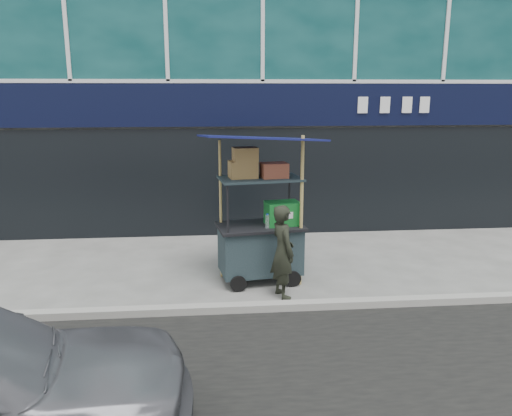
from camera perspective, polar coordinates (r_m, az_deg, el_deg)
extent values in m
plane|color=#61615D|center=(7.84, 3.64, -10.91)|extent=(80.00, 80.00, 0.00)
cube|color=#989790|center=(7.63, 3.88, -11.11)|extent=(80.00, 0.18, 0.12)
cube|color=black|center=(10.98, 0.76, 11.67)|extent=(15.68, 0.06, 0.90)
cube|color=black|center=(11.20, 0.71, 2.95)|extent=(15.68, 0.04, 2.40)
cube|color=black|center=(8.56, 0.47, -4.75)|extent=(1.44, 0.97, 0.78)
cylinder|color=black|center=(8.22, -2.04, -8.67)|extent=(0.27, 0.09, 0.27)
cylinder|color=black|center=(8.45, 4.27, -8.09)|extent=(0.27, 0.09, 0.27)
cube|color=black|center=(8.44, 0.47, -2.08)|extent=(1.54, 1.07, 0.04)
cylinder|color=black|center=(7.90, -3.26, -0.21)|extent=(0.04, 0.04, 0.84)
cylinder|color=black|center=(8.20, 5.22, 0.26)|extent=(0.04, 0.04, 0.84)
cylinder|color=black|center=(8.54, -4.07, 0.81)|extent=(0.04, 0.04, 0.84)
cylinder|color=black|center=(8.82, 3.82, 1.22)|extent=(0.04, 0.04, 0.84)
cube|color=black|center=(8.26, 0.48, 3.38)|extent=(1.44, 0.97, 0.03)
cylinder|color=tan|center=(8.22, 5.20, -0.50)|extent=(0.06, 0.06, 2.51)
cylinder|color=tan|center=(8.58, -4.06, -0.28)|extent=(0.05, 0.05, 2.40)
cube|color=#0D0D4B|center=(8.17, 0.49, 8.02)|extent=(2.08, 1.60, 0.22)
cube|color=#0F651E|center=(8.43, 3.04, -0.59)|extent=(0.61, 0.47, 0.39)
cylinder|color=silver|center=(8.21, 1.31, -1.55)|extent=(0.08, 0.08, 0.22)
cylinder|color=#173CAF|center=(8.18, 1.31, -0.72)|extent=(0.04, 0.04, 0.02)
cube|color=olive|center=(8.22, -1.50, 4.44)|extent=(0.49, 0.40, 0.28)
cube|color=brown|center=(8.24, 2.09, 4.33)|extent=(0.47, 0.37, 0.25)
cube|color=olive|center=(8.18, -1.25, 6.17)|extent=(0.43, 0.34, 0.22)
imported|color=black|center=(7.85, 3.07, -4.99)|extent=(0.51, 0.63, 1.50)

